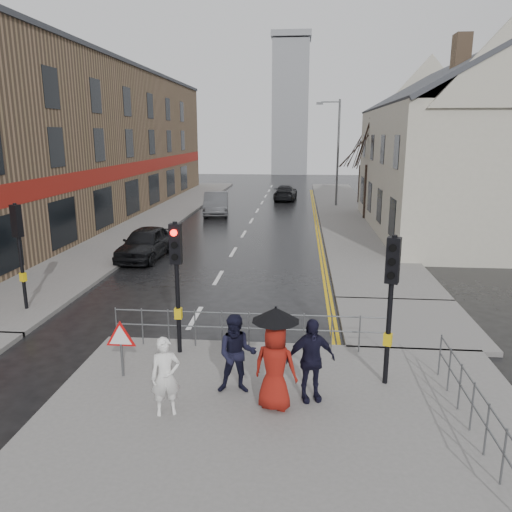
% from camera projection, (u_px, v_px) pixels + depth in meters
% --- Properties ---
extents(ground, '(120.00, 120.00, 0.00)m').
position_uv_depth(ground, '(171.00, 360.00, 12.70)').
color(ground, black).
rests_on(ground, ground).
extents(near_pavement, '(10.00, 9.00, 0.14)m').
position_uv_depth(near_pavement, '(283.00, 447.00, 9.04)').
color(near_pavement, '#605E5B').
rests_on(near_pavement, ground).
extents(left_pavement, '(4.00, 44.00, 0.14)m').
position_uv_depth(left_pavement, '(163.00, 214.00, 35.49)').
color(left_pavement, '#605E5B').
rests_on(left_pavement, ground).
extents(right_pavement, '(4.00, 40.00, 0.14)m').
position_uv_depth(right_pavement, '(346.00, 212.00, 36.30)').
color(right_pavement, '#605E5B').
rests_on(right_pavement, ground).
extents(pavement_bridge_right, '(4.00, 4.20, 0.14)m').
position_uv_depth(pavement_bridge_right, '(407.00, 323.00, 15.02)').
color(pavement_bridge_right, '#605E5B').
rests_on(pavement_bridge_right, ground).
extents(building_left_terrace, '(8.00, 42.00, 10.00)m').
position_uv_depth(building_left_terrace, '(77.00, 143.00, 33.83)').
color(building_left_terrace, '#806349').
rests_on(building_left_terrace, ground).
extents(building_right_cream, '(9.00, 16.40, 10.10)m').
position_uv_depth(building_right_cream, '(459.00, 149.00, 27.93)').
color(building_right_cream, '#BCB6A4').
rests_on(building_right_cream, ground).
extents(church_tower, '(5.00, 5.00, 18.00)m').
position_uv_depth(church_tower, '(290.00, 109.00, 70.40)').
color(church_tower, gray).
rests_on(church_tower, ground).
extents(traffic_signal_near_left, '(0.28, 0.27, 3.40)m').
position_uv_depth(traffic_signal_near_left, '(176.00, 265.00, 12.28)').
color(traffic_signal_near_left, black).
rests_on(traffic_signal_near_left, near_pavement).
extents(traffic_signal_near_right, '(0.34, 0.33, 3.40)m').
position_uv_depth(traffic_signal_near_right, '(391.00, 284.00, 10.69)').
color(traffic_signal_near_right, black).
rests_on(traffic_signal_near_right, near_pavement).
extents(traffic_signal_far_left, '(0.34, 0.33, 3.40)m').
position_uv_depth(traffic_signal_far_left, '(19.00, 238.00, 15.50)').
color(traffic_signal_far_left, black).
rests_on(traffic_signal_far_left, left_pavement).
extents(guard_railing_front, '(7.14, 0.04, 1.00)m').
position_uv_depth(guard_railing_front, '(249.00, 322.00, 12.90)').
color(guard_railing_front, '#595B5E').
rests_on(guard_railing_front, near_pavement).
extents(guard_railing_side, '(0.04, 4.54, 1.00)m').
position_uv_depth(guard_railing_side, '(473.00, 397.00, 9.27)').
color(guard_railing_side, '#595B5E').
rests_on(guard_railing_side, near_pavement).
extents(warning_sign, '(0.80, 0.07, 1.35)m').
position_uv_depth(warning_sign, '(121.00, 340.00, 11.35)').
color(warning_sign, '#595B5E').
rests_on(warning_sign, near_pavement).
extents(street_lamp, '(1.83, 0.25, 8.00)m').
position_uv_depth(street_lamp, '(336.00, 146.00, 38.16)').
color(street_lamp, '#595B5E').
rests_on(street_lamp, right_pavement).
extents(tree_near, '(2.40, 2.40, 6.58)m').
position_uv_depth(tree_near, '(369.00, 141.00, 32.10)').
color(tree_near, '#30211B').
rests_on(tree_near, right_pavement).
extents(tree_far, '(2.40, 2.40, 5.64)m').
position_uv_depth(tree_far, '(361.00, 149.00, 39.97)').
color(tree_far, '#30211B').
rests_on(tree_far, right_pavement).
extents(pedestrian_a, '(0.68, 0.56, 1.61)m').
position_uv_depth(pedestrian_a, '(166.00, 377.00, 9.83)').
color(pedestrian_a, white).
rests_on(pedestrian_a, near_pavement).
extents(pedestrian_b, '(0.91, 0.73, 1.76)m').
position_uv_depth(pedestrian_b, '(237.00, 354.00, 10.66)').
color(pedestrian_b, black).
rests_on(pedestrian_b, near_pavement).
extents(pedestrian_with_umbrella, '(1.01, 0.96, 2.17)m').
position_uv_depth(pedestrian_with_umbrella, '(275.00, 356.00, 9.96)').
color(pedestrian_with_umbrella, maroon).
rests_on(pedestrian_with_umbrella, near_pavement).
extents(pedestrian_d, '(1.13, 0.73, 1.80)m').
position_uv_depth(pedestrian_d, '(311.00, 360.00, 10.35)').
color(pedestrian_d, black).
rests_on(pedestrian_d, near_pavement).
extents(car_parked, '(2.00, 4.38, 1.46)m').
position_uv_depth(car_parked, '(146.00, 243.00, 22.87)').
color(car_parked, black).
rests_on(car_parked, ground).
extents(car_mid, '(2.29, 4.95, 1.57)m').
position_uv_depth(car_mid, '(216.00, 204.00, 35.41)').
color(car_mid, '#414346').
rests_on(car_mid, ground).
extents(car_far, '(2.05, 4.58, 1.30)m').
position_uv_depth(car_far, '(286.00, 193.00, 43.16)').
color(car_far, black).
rests_on(car_far, ground).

